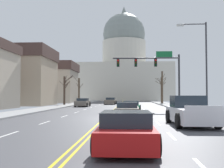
{
  "coord_description": "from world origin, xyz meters",
  "views": [
    {
      "loc": [
        1.76,
        -20.29,
        1.71
      ],
      "look_at": [
        -1.12,
        25.54,
        3.56
      ],
      "focal_mm": 44.37,
      "sensor_mm": 36.0,
      "label": 1
    }
  ],
  "objects_px": {
    "sedan_oncoming_01": "(111,101)",
    "signal_gantry": "(155,67)",
    "pickup_truck_near_02": "(190,112)",
    "sedan_near_01": "(127,110)",
    "sedan_near_03": "(126,130)",
    "street_lamp_right": "(202,59)",
    "sedan_oncoming_00": "(83,103)",
    "sedan_near_00": "(131,106)"
  },
  "relations": [
    {
      "from": "sedan_oncoming_01",
      "to": "signal_gantry",
      "type": "bearing_deg",
      "value": -70.4
    },
    {
      "from": "signal_gantry",
      "to": "pickup_truck_near_02",
      "type": "distance_m",
      "value": 17.28
    },
    {
      "from": "sedan_near_01",
      "to": "sedan_near_03",
      "type": "relative_size",
      "value": 1.01
    },
    {
      "from": "sedan_near_03",
      "to": "street_lamp_right",
      "type": "bearing_deg",
      "value": 66.54
    },
    {
      "from": "signal_gantry",
      "to": "street_lamp_right",
      "type": "height_order",
      "value": "street_lamp_right"
    },
    {
      "from": "street_lamp_right",
      "to": "sedan_oncoming_01",
      "type": "relative_size",
      "value": 1.68
    },
    {
      "from": "signal_gantry",
      "to": "sedan_oncoming_01",
      "type": "height_order",
      "value": "signal_gantry"
    },
    {
      "from": "sedan_near_03",
      "to": "sedan_oncoming_00",
      "type": "height_order",
      "value": "sedan_oncoming_00"
    },
    {
      "from": "street_lamp_right",
      "to": "sedan_near_00",
      "type": "xyz_separation_m",
      "value": [
        -5.91,
        6.02,
        -4.22
      ]
    },
    {
      "from": "street_lamp_right",
      "to": "sedan_near_03",
      "type": "height_order",
      "value": "street_lamp_right"
    },
    {
      "from": "sedan_oncoming_00",
      "to": "signal_gantry",
      "type": "bearing_deg",
      "value": -39.8
    },
    {
      "from": "sedan_near_01",
      "to": "signal_gantry",
      "type": "bearing_deg",
      "value": 73.39
    },
    {
      "from": "sedan_near_00",
      "to": "sedan_oncoming_01",
      "type": "relative_size",
      "value": 0.95
    },
    {
      "from": "sedan_oncoming_00",
      "to": "sedan_oncoming_01",
      "type": "distance_m",
      "value": 10.5
    },
    {
      "from": "street_lamp_right",
      "to": "sedan_oncoming_00",
      "type": "xyz_separation_m",
      "value": [
        -13.1,
        17.71,
        -4.15
      ]
    },
    {
      "from": "street_lamp_right",
      "to": "sedan_oncoming_00",
      "type": "distance_m",
      "value": 22.42
    },
    {
      "from": "sedan_near_03",
      "to": "signal_gantry",
      "type": "bearing_deg",
      "value": 82.48
    },
    {
      "from": "signal_gantry",
      "to": "sedan_near_00",
      "type": "height_order",
      "value": "signal_gantry"
    },
    {
      "from": "street_lamp_right",
      "to": "sedan_oncoming_01",
      "type": "xyz_separation_m",
      "value": [
        -9.58,
        27.59,
        -4.14
      ]
    },
    {
      "from": "sedan_near_03",
      "to": "sedan_oncoming_00",
      "type": "distance_m",
      "value": 32.76
    },
    {
      "from": "sedan_near_00",
      "to": "sedan_oncoming_00",
      "type": "distance_m",
      "value": 13.73
    },
    {
      "from": "pickup_truck_near_02",
      "to": "signal_gantry",
      "type": "bearing_deg",
      "value": 91.52
    },
    {
      "from": "pickup_truck_near_02",
      "to": "sedan_oncoming_01",
      "type": "relative_size",
      "value": 1.15
    },
    {
      "from": "sedan_oncoming_01",
      "to": "sedan_near_00",
      "type": "bearing_deg",
      "value": -80.36
    },
    {
      "from": "signal_gantry",
      "to": "sedan_near_01",
      "type": "bearing_deg",
      "value": -106.61
    },
    {
      "from": "sedan_near_00",
      "to": "pickup_truck_near_02",
      "type": "bearing_deg",
      "value": -76.29
    },
    {
      "from": "signal_gantry",
      "to": "sedan_oncoming_01",
      "type": "relative_size",
      "value": 1.72
    },
    {
      "from": "sedan_near_00",
      "to": "pickup_truck_near_02",
      "type": "relative_size",
      "value": 0.83
    },
    {
      "from": "sedan_near_00",
      "to": "sedan_near_01",
      "type": "height_order",
      "value": "sedan_near_01"
    },
    {
      "from": "pickup_truck_near_02",
      "to": "sedan_oncoming_01",
      "type": "height_order",
      "value": "pickup_truck_near_02"
    },
    {
      "from": "pickup_truck_near_02",
      "to": "sedan_near_03",
      "type": "distance_m",
      "value": 7.8
    },
    {
      "from": "sedan_near_00",
      "to": "sedan_near_03",
      "type": "relative_size",
      "value": 0.95
    },
    {
      "from": "sedan_near_00",
      "to": "sedan_oncoming_00",
      "type": "xyz_separation_m",
      "value": [
        -7.19,
        11.69,
        0.07
      ]
    },
    {
      "from": "signal_gantry",
      "to": "pickup_truck_near_02",
      "type": "relative_size",
      "value": 1.5
    },
    {
      "from": "sedan_near_01",
      "to": "pickup_truck_near_02",
      "type": "height_order",
      "value": "pickup_truck_near_02"
    },
    {
      "from": "sedan_near_01",
      "to": "pickup_truck_near_02",
      "type": "relative_size",
      "value": 0.89
    },
    {
      "from": "pickup_truck_near_02",
      "to": "sedan_oncoming_01",
      "type": "bearing_deg",
      "value": 101.21
    },
    {
      "from": "sedan_near_00",
      "to": "street_lamp_right",
      "type": "bearing_deg",
      "value": -45.5
    },
    {
      "from": "sedan_near_01",
      "to": "pickup_truck_near_02",
      "type": "bearing_deg",
      "value": -59.33
    },
    {
      "from": "sedan_near_03",
      "to": "sedan_oncoming_00",
      "type": "xyz_separation_m",
      "value": [
        -6.89,
        32.02,
        0.03
      ]
    },
    {
      "from": "sedan_near_03",
      "to": "pickup_truck_near_02",
      "type": "bearing_deg",
      "value": 62.75
    },
    {
      "from": "pickup_truck_near_02",
      "to": "sedan_oncoming_01",
      "type": "xyz_separation_m",
      "value": [
        -6.93,
        34.97,
        -0.15
      ]
    }
  ]
}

